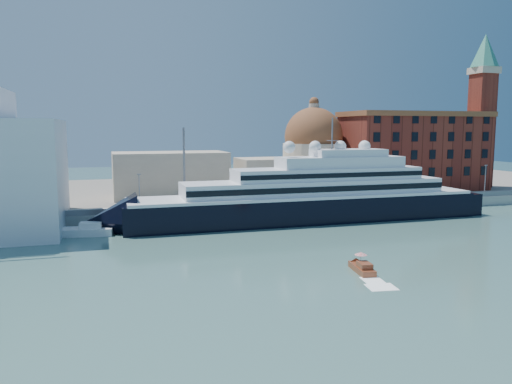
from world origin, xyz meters
name	(u,v)px	position (x,y,z in m)	size (l,w,h in m)	color
ground	(329,246)	(0.00, 0.00, 0.00)	(400.00, 400.00, 0.00)	#3D6A64
quay	(268,209)	(0.00, 34.00, 1.25)	(180.00, 10.00, 2.50)	gray
land	(227,190)	(0.00, 75.00, 1.00)	(260.00, 72.00, 2.00)	slate
quay_fence	(274,204)	(0.00, 29.50, 3.10)	(180.00, 0.10, 1.20)	slate
superyacht	(296,201)	(2.71, 23.00, 4.57)	(88.67, 12.29, 26.50)	black
service_barge	(82,231)	(-41.62, 21.63, 0.78)	(12.53, 5.61, 2.72)	white
water_taxi	(362,267)	(-2.50, -16.09, 0.69)	(2.90, 6.32, 2.89)	maroon
warehouse	(414,150)	(52.00, 52.00, 13.79)	(43.00, 19.00, 23.25)	maroon
campanile	(482,101)	(76.00, 52.00, 28.76)	(8.40, 8.40, 47.00)	maroon
church	(263,162)	(6.39, 57.72, 10.91)	(66.00, 18.00, 25.50)	beige
lamp_posts	(217,175)	(-12.67, 32.27, 9.84)	(120.80, 2.40, 18.00)	slate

